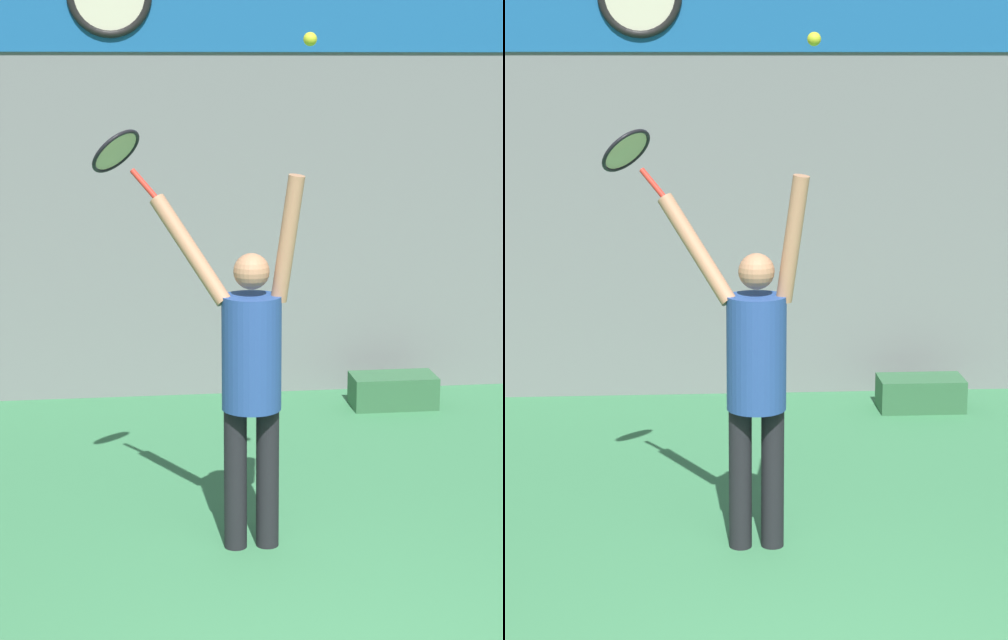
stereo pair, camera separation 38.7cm
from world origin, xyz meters
TOP-DOWN VIEW (x-y plane):
  - back_wall at (0.00, 5.18)m, footprint 18.00×0.10m
  - tennis_player at (-0.28, 2.01)m, footprint 0.85×0.51m
  - tennis_racket at (-0.97, 2.46)m, footprint 0.43×0.40m
  - tennis_ball at (0.01, 1.87)m, footprint 0.07×0.07m
  - equipment_bag at (1.20, 4.60)m, footprint 0.67×0.35m

SIDE VIEW (x-z plane):
  - equipment_bag at x=1.20m, z-range 0.00..0.26m
  - tennis_player at x=-0.28m, z-range -0.01..2.12m
  - tennis_racket at x=-0.97m, z-range 2.01..2.40m
  - back_wall at x=0.00m, z-range 0.00..5.00m
  - tennis_ball at x=0.01m, z-range 2.79..2.86m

